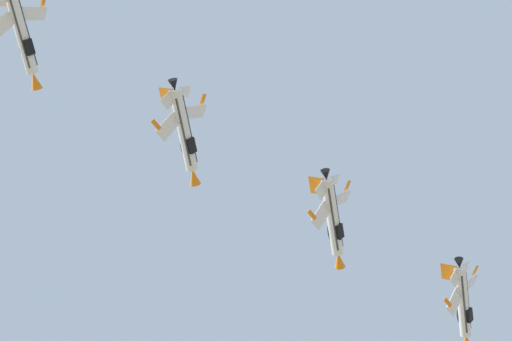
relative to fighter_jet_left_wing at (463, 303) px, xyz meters
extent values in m
cylinder|color=white|center=(-0.22, -0.17, 0.00)|extent=(10.55, 8.66, 1.70)
cube|color=#383D47|center=(0.01, -0.47, -0.28)|extent=(8.72, 7.08, 1.39)
cone|color=orange|center=(5.45, 4.18, 0.00)|extent=(2.86, 2.70, 1.56)
cone|color=black|center=(-5.57, -4.29, 0.00)|extent=(2.10, 2.05, 1.36)
ellipsoid|color=#192333|center=(1.56, 1.84, 0.38)|extent=(3.48, 3.17, 1.54)
cube|color=black|center=(1.88, 0.63, -0.49)|extent=(2.56, 2.40, 1.38)
cube|color=white|center=(-2.50, -0.03, -2.14)|extent=(2.32, 2.97, 3.47)
cube|color=orange|center=(-4.15, 0.29, -3.81)|extent=(1.66, 0.79, 0.59)
cube|color=white|center=(-0.58, -2.52, 2.03)|extent=(3.23, 2.84, 3.47)
cube|color=orange|center=(-0.70, -4.20, 3.71)|extent=(1.14, 1.67, 0.59)
cube|color=white|center=(-4.83, -2.55, -1.22)|extent=(2.03, 1.85, 1.85)
cube|color=white|center=(-3.71, -4.01, 1.22)|extent=(2.11, 2.20, 1.85)
cube|color=orange|center=(-4.91, -1.95, 1.09)|extent=(3.40, 3.33, 1.73)
cylinder|color=white|center=(-24.97, 2.85, -0.46)|extent=(10.55, 8.66, 1.70)
cube|color=#383D47|center=(-24.74, 2.55, -0.74)|extent=(8.72, 7.09, 1.39)
cone|color=orange|center=(-19.30, 7.20, -0.46)|extent=(2.86, 2.70, 1.56)
cone|color=black|center=(-30.32, -1.27, -0.46)|extent=(2.10, 2.05, 1.36)
ellipsoid|color=#192333|center=(-23.18, 4.86, -0.07)|extent=(3.48, 3.17, 1.54)
cube|color=black|center=(-22.86, 3.65, -0.94)|extent=(2.56, 2.40, 1.38)
cube|color=white|center=(-27.25, 2.99, -2.59)|extent=(2.32, 2.97, 3.47)
cube|color=orange|center=(-28.90, 3.32, -4.26)|extent=(1.66, 0.79, 0.59)
cube|color=white|center=(-25.33, 0.50, 1.57)|extent=(3.24, 2.85, 3.47)
cube|color=orange|center=(-25.44, -1.19, 3.25)|extent=(1.14, 1.67, 0.59)
cube|color=white|center=(-29.57, 0.47, -1.67)|extent=(2.03, 1.86, 1.85)
cube|color=white|center=(-28.45, -0.99, 0.76)|extent=(2.12, 2.20, 1.85)
cube|color=orange|center=(-29.65, 1.07, 0.64)|extent=(3.40, 3.32, 1.73)
cylinder|color=white|center=(-49.31, 7.53, 0.43)|extent=(10.55, 8.66, 1.70)
cube|color=#383D47|center=(-49.09, 7.25, 0.13)|extent=(8.74, 7.12, 1.37)
cone|color=orange|center=(-43.64, 11.89, 0.43)|extent=(2.86, 2.70, 1.56)
cone|color=black|center=(-54.66, 3.42, 0.43)|extent=(2.10, 2.05, 1.36)
ellipsoid|color=#192333|center=(-47.52, 9.53, 0.84)|extent=(3.48, 3.18, 1.55)
cube|color=black|center=(-47.22, 8.35, -0.08)|extent=(2.57, 2.41, 1.38)
cube|color=white|center=(-51.65, 7.76, -1.63)|extent=(2.34, 3.12, 3.35)
cube|color=orange|center=(-53.35, 8.14, -3.24)|extent=(1.66, 0.80, 0.58)
cube|color=white|center=(-49.61, 5.11, 2.38)|extent=(3.37, 2.91, 3.35)
cube|color=orange|center=(-49.68, 3.36, 4.00)|extent=(1.16, 1.68, 0.58)
cube|color=white|center=(-53.95, 5.20, -0.74)|extent=(2.05, 1.93, 1.79)
cube|color=white|center=(-52.76, 3.65, 1.61)|extent=(2.18, 2.24, 1.79)
cube|color=orange|center=(-53.96, 5.71, 1.59)|extent=(3.36, 3.27, 1.82)
cylinder|color=white|center=(-74.46, 12.85, 3.94)|extent=(10.55, 8.66, 1.70)
cube|color=#383D47|center=(-74.25, 12.56, 3.64)|extent=(8.75, 7.13, 1.36)
cone|color=orange|center=(-68.79, 17.20, 3.94)|extent=(2.86, 2.70, 1.56)
ellipsoid|color=#192333|center=(-72.67, 14.84, 4.36)|extent=(3.48, 3.18, 1.55)
cube|color=black|center=(-72.38, 13.67, 3.42)|extent=(2.57, 2.41, 1.38)
cube|color=white|center=(-76.82, 13.09, 1.91)|extent=(2.35, 3.16, 3.32)
cube|color=white|center=(-74.75, 10.40, 5.87)|extent=(3.41, 2.92, 3.32)
cube|color=orange|center=(-74.80, 8.64, 7.47)|extent=(1.16, 1.68, 0.58)
camera|label=1|loc=(-73.52, -33.50, -117.42)|focal=63.97mm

